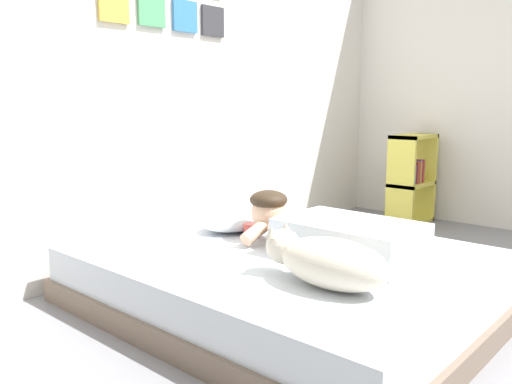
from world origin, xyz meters
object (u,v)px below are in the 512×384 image
at_px(bed, 286,278).
at_px(pillow, 240,220).
at_px(cell_phone, 297,238).
at_px(dog, 327,261).
at_px(person_lying, 325,232).
at_px(bookshelf, 411,178).
at_px(coffee_cup, 252,230).

distance_m(bed, pillow, 0.56).
bearing_deg(bed, cell_phone, 24.04).
relative_size(bed, dog, 3.38).
bearing_deg(person_lying, bookshelf, 14.35).
xyz_separation_m(pillow, bookshelf, (1.95, -0.13, 0.05)).
height_order(pillow, bookshelf, bookshelf).
height_order(pillow, dog, dog).
bearing_deg(coffee_cup, cell_phone, -59.30).
bearing_deg(coffee_cup, person_lying, -89.23).
height_order(cell_phone, bookshelf, bookshelf).
distance_m(person_lying, bookshelf, 2.10).
bearing_deg(pillow, coffee_cup, -117.27).
distance_m(pillow, cell_phone, 0.40).
distance_m(cell_phone, bookshelf, 1.93).
relative_size(pillow, dog, 0.90).
bearing_deg(person_lying, pillow, 82.65).
bearing_deg(cell_phone, coffee_cup, 120.70).
relative_size(pillow, coffee_cup, 4.16).
relative_size(coffee_cup, bookshelf, 0.17).
bearing_deg(coffee_cup, bed, -105.86).
bearing_deg(dog, person_lying, 35.06).
distance_m(dog, cell_phone, 0.74).
distance_m(person_lying, coffee_cup, 0.48).
relative_size(person_lying, bookshelf, 1.23).
bearing_deg(dog, bed, 56.06).
relative_size(person_lying, coffee_cup, 7.36).
height_order(person_lying, coffee_cup, person_lying).
bearing_deg(coffee_cup, pillow, 62.73).
bearing_deg(dog, coffee_cup, 62.93).
height_order(bed, cell_phone, cell_phone).
distance_m(coffee_cup, bookshelf, 2.04).
bearing_deg(bookshelf, coffee_cup, -178.73).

